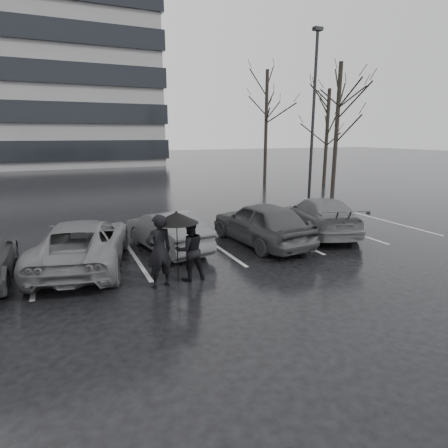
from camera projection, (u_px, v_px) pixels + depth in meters
The scene contains 13 objects.
ground at pixel (228, 270), 10.62m from camera, with size 160.00×160.00×0.00m, color black.
car_main at pixel (261, 223), 13.03m from camera, with size 1.78×4.43×1.51m, color black.
car_west_a at pixel (167, 231), 12.36m from camera, with size 1.38×3.95×1.30m, color #2F2F31.
car_west_b at pixel (83, 243), 10.81m from camera, with size 2.29×4.97×1.38m, color #454547.
car_east at pixel (320, 215), 14.50m from camera, with size 1.94×4.78×1.39m, color #454547.
pedestrian_left at pixel (159, 251), 9.27m from camera, with size 0.68×0.45×1.88m, color black.
pedestrian_right at pixel (190, 250), 9.77m from camera, with size 0.80×0.62×1.64m, color black.
umbrella at pixel (176, 217), 9.41m from camera, with size 1.11×1.11×1.89m.
lamp_post at pixel (313, 127), 20.25m from camera, with size 0.50×0.50×9.09m.
stall_stripes at pixel (176, 249), 12.53m from camera, with size 19.72×5.00×0.00m.
tree_east at pixel (337, 130), 23.31m from camera, with size 0.26×0.26×8.00m, color black.
tree_ne at pixel (327, 138), 27.97m from camera, with size 0.26×0.26×7.00m, color black.
tree_north at pixel (266, 128), 29.07m from camera, with size 0.26×0.26×8.50m, color black.
Camera 1 is at (-4.19, -9.11, 3.76)m, focal length 30.00 mm.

